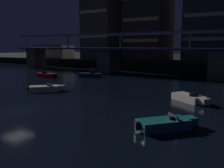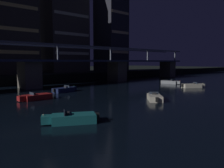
% 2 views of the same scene
% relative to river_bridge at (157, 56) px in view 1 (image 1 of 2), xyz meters
% --- Properties ---
extents(ground_plane, '(400.00, 400.00, 0.00)m').
position_rel_river_bridge_xyz_m(ground_plane, '(-0.00, -36.50, -4.18)').
color(ground_plane, black).
extents(far_riverbank, '(240.00, 80.00, 2.20)m').
position_rel_river_bridge_xyz_m(far_riverbank, '(-0.00, 48.01, -3.08)').
color(far_riverbank, black).
rests_on(far_riverbank, ground).
extents(river_bridge, '(82.99, 6.40, 9.38)m').
position_rel_river_bridge_xyz_m(river_bridge, '(0.00, 0.00, 0.00)').
color(river_bridge, '#605B51').
rests_on(river_bridge, ground).
extents(tower_west_low, '(10.12, 12.82, 36.09)m').
position_rel_river_bridge_xyz_m(tower_west_low, '(-23.36, 14.74, 15.91)').
color(tower_west_low, '#423D38').
rests_on(tower_west_low, far_riverbank).
extents(tower_west_tall, '(11.57, 12.32, 29.50)m').
position_rel_river_bridge_xyz_m(tower_west_tall, '(-10.11, 18.40, 12.61)').
color(tower_west_tall, '#38332D').
rests_on(tower_west_tall, far_riverbank).
extents(tower_central, '(13.57, 10.83, 30.64)m').
position_rel_river_bridge_xyz_m(tower_central, '(7.60, 20.05, 13.18)').
color(tower_central, '#423D38').
rests_on(tower_central, far_riverbank).
extents(waterfront_pavilion, '(12.40, 7.40, 4.70)m').
position_rel_river_bridge_xyz_m(waterfront_pavilion, '(-42.35, 11.91, 0.26)').
color(waterfront_pavilion, '#B2AD9E').
rests_on(waterfront_pavilion, far_riverbank).
extents(speedboat_near_center, '(5.21, 1.94, 1.16)m').
position_rel_river_bridge_xyz_m(speedboat_near_center, '(-18.31, -15.06, -3.77)').
color(speedboat_near_center, maroon).
rests_on(speedboat_near_center, ground).
extents(speedboat_near_right, '(5.23, 2.45, 1.16)m').
position_rel_river_bridge_xyz_m(speedboat_near_right, '(-10.74, -10.29, -3.77)').
color(speedboat_near_right, '#19234C').
rests_on(speedboat_near_right, ground).
extents(speedboat_mid_left, '(4.21, 4.54, 1.16)m').
position_rel_river_bridge_xyz_m(speedboat_mid_left, '(14.18, -33.73, -3.77)').
color(speedboat_mid_left, '#196066').
rests_on(speedboat_mid_left, ground).
extents(speedboat_mid_right, '(4.82, 3.73, 1.16)m').
position_rel_river_bridge_xyz_m(speedboat_mid_right, '(13.22, -22.93, -3.77)').
color(speedboat_mid_right, beige).
rests_on(speedboat_mid_right, ground).
extents(speedboat_far_left, '(4.41, 4.36, 1.16)m').
position_rel_river_bridge_xyz_m(speedboat_far_left, '(-5.97, -27.07, -3.77)').
color(speedboat_far_left, beige).
rests_on(speedboat_far_left, ground).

